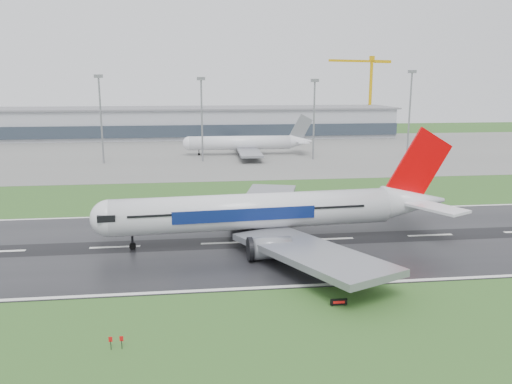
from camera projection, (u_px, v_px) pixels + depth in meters
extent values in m
plane|color=#29531E|center=(115.00, 248.00, 93.18)|extent=(520.00, 520.00, 0.00)
cube|color=black|center=(115.00, 247.00, 93.17)|extent=(400.00, 45.00, 0.10)
cube|color=slate|center=(158.00, 153.00, 214.42)|extent=(400.00, 130.00, 0.08)
cube|color=#95989F|center=(165.00, 123.00, 271.03)|extent=(240.00, 36.00, 15.00)
cylinder|color=gray|center=(101.00, 121.00, 184.79)|extent=(0.64, 0.64, 30.52)
cylinder|color=gray|center=(202.00, 122.00, 189.16)|extent=(0.64, 0.64, 29.67)
cylinder|color=gray|center=(314.00, 121.00, 194.24)|extent=(0.64, 0.64, 29.04)
cylinder|color=gray|center=(409.00, 116.00, 198.37)|extent=(0.64, 0.64, 32.31)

